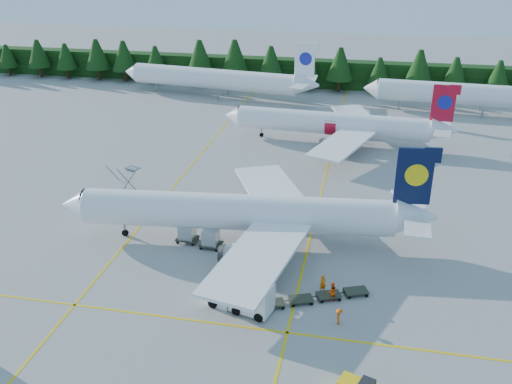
% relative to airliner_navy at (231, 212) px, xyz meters
% --- Properties ---
extents(ground, '(320.00, 320.00, 0.00)m').
position_rel_airliner_navy_xyz_m(ground, '(2.61, -8.87, -3.52)').
color(ground, '#A0A09B').
rests_on(ground, ground).
extents(taxi_stripe_a, '(0.25, 120.00, 0.01)m').
position_rel_airliner_navy_xyz_m(taxi_stripe_a, '(-11.39, 11.13, -3.52)').
color(taxi_stripe_a, yellow).
rests_on(taxi_stripe_a, ground).
extents(taxi_stripe_b, '(0.25, 120.00, 0.01)m').
position_rel_airliner_navy_xyz_m(taxi_stripe_b, '(8.61, 11.13, -3.52)').
color(taxi_stripe_b, yellow).
rests_on(taxi_stripe_b, ground).
extents(taxi_stripe_cross, '(80.00, 0.25, 0.01)m').
position_rel_airliner_navy_xyz_m(taxi_stripe_cross, '(2.61, -14.87, -3.52)').
color(taxi_stripe_cross, yellow).
rests_on(taxi_stripe_cross, ground).
extents(treeline_hedge, '(220.00, 4.00, 6.00)m').
position_rel_airliner_navy_xyz_m(treeline_hedge, '(2.61, 73.13, -0.52)').
color(treeline_hedge, black).
rests_on(treeline_hedge, ground).
extents(airliner_navy, '(40.25, 32.96, 11.71)m').
position_rel_airliner_navy_xyz_m(airliner_navy, '(0.00, 0.00, 0.00)').
color(airliner_navy, white).
rests_on(airliner_navy, ground).
extents(airliner_red, '(36.82, 30.24, 10.70)m').
position_rel_airliner_navy_xyz_m(airliner_red, '(7.48, 35.59, -0.30)').
color(airliner_red, white).
rests_on(airliner_red, ground).
extents(airliner_far_left, '(42.50, 9.44, 12.39)m').
position_rel_airliner_navy_xyz_m(airliner_far_left, '(-19.87, 60.08, 0.36)').
color(airliner_far_left, white).
rests_on(airliner_far_left, ground).
extents(airliner_far_right, '(41.36, 6.32, 12.02)m').
position_rel_airliner_navy_xyz_m(airliner_far_right, '(31.64, 57.83, 0.25)').
color(airliner_far_right, white).
rests_on(airliner_far_right, ground).
extents(airstairs, '(5.00, 6.60, 3.90)m').
position_rel_airliner_navy_xyz_m(airstairs, '(-16.93, 6.01, -2.67)').
color(airstairs, white).
rests_on(airstairs, ground).
extents(service_truck, '(6.29, 3.57, 2.87)m').
position_rel_airliner_navy_xyz_m(service_truck, '(3.91, -12.20, -2.10)').
color(service_truck, silver).
rests_on(service_truck, ground).
extents(dolly_train, '(10.04, 5.64, 0.13)m').
position_rel_airliner_navy_xyz_m(dolly_train, '(10.42, -9.62, -3.11)').
color(dolly_train, '#323728').
rests_on(dolly_train, ground).
extents(uld_pair, '(5.38, 2.68, 1.80)m').
position_rel_airliner_navy_xyz_m(uld_pair, '(-3.32, -1.60, -2.31)').
color(uld_pair, '#323728').
rests_on(uld_pair, ground).
extents(crew_a, '(0.80, 0.72, 1.84)m').
position_rel_airliner_navy_xyz_m(crew_a, '(11.00, -8.06, -2.60)').
color(crew_a, '#FF6C05').
rests_on(crew_a, ground).
extents(crew_b, '(1.16, 1.07, 1.92)m').
position_rel_airliner_navy_xyz_m(crew_b, '(11.94, -9.26, -2.56)').
color(crew_b, '#FF4C05').
rests_on(crew_b, ground).
extents(crew_c, '(0.48, 0.67, 1.57)m').
position_rel_airliner_navy_xyz_m(crew_c, '(12.87, -12.75, -2.74)').
color(crew_c, '#F55805').
rests_on(crew_c, ground).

